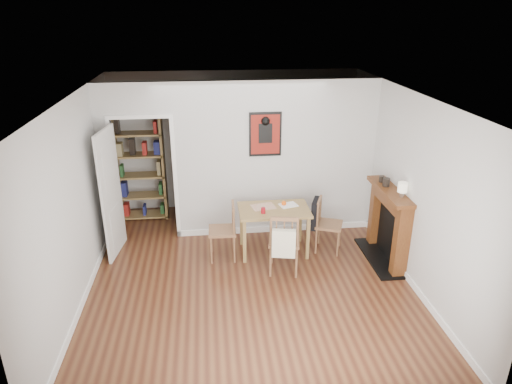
{
  "coord_description": "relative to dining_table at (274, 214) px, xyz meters",
  "views": [
    {
      "loc": [
        -0.53,
        -5.7,
        3.65
      ],
      "look_at": [
        0.17,
        0.6,
        1.06
      ],
      "focal_mm": 32.0,
      "sensor_mm": 36.0,
      "label": 1
    }
  ],
  "objects": [
    {
      "name": "bookshelf",
      "position": [
        -2.19,
        1.55,
        0.36
      ],
      "size": [
        0.86,
        0.34,
        2.05
      ],
      "color": "olive",
      "rests_on": "ground"
    },
    {
      "name": "dining_table",
      "position": [
        0.0,
        0.0,
        0.0
      ],
      "size": [
        1.09,
        0.7,
        0.74
      ],
      "color": "olive",
      "rests_on": "ground"
    },
    {
      "name": "chair_front",
      "position": [
        0.06,
        -0.59,
        -0.17
      ],
      "size": [
        0.57,
        0.61,
        0.96
      ],
      "color": "#8B5E40",
      "rests_on": "ground"
    },
    {
      "name": "mantel_lamp",
      "position": [
        1.7,
        -0.71,
        0.64
      ],
      "size": [
        0.14,
        0.14,
        0.22
      ],
      "color": "silver",
      "rests_on": "fireplace"
    },
    {
      "name": "notebook",
      "position": [
        0.24,
        0.1,
        0.1
      ],
      "size": [
        0.31,
        0.26,
        0.01
      ],
      "primitive_type": "cube",
      "rotation": [
        0.0,
        0.0,
        0.28
      ],
      "color": "white",
      "rests_on": "dining_table"
    },
    {
      "name": "ground",
      "position": [
        -0.45,
        -0.66,
        -0.66
      ],
      "size": [
        5.2,
        5.2,
        0.0
      ],
      "primitive_type": "plane",
      "color": "brown",
      "rests_on": "ground"
    },
    {
      "name": "placemat",
      "position": [
        -0.15,
        0.09,
        0.09
      ],
      "size": [
        0.4,
        0.33,
        0.0
      ],
      "primitive_type": "cube",
      "rotation": [
        0.0,
        0.0,
        0.2
      ],
      "color": "beige",
      "rests_on": "dining_table"
    },
    {
      "name": "room_shell",
      "position": [
        -0.36,
        0.69,
        0.64
      ],
      "size": [
        5.2,
        5.2,
        5.2
      ],
      "color": "silver",
      "rests_on": "ground"
    },
    {
      "name": "chair_left",
      "position": [
        -0.81,
        -0.1,
        -0.2
      ],
      "size": [
        0.47,
        0.47,
        0.91
      ],
      "color": "#8B5E40",
      "rests_on": "ground"
    },
    {
      "name": "ceramic_jar_b",
      "position": [
        1.64,
        -0.1,
        0.55
      ],
      "size": [
        0.08,
        0.08,
        0.1
      ],
      "primitive_type": "cylinder",
      "color": "black",
      "rests_on": "fireplace"
    },
    {
      "name": "orange_fruit",
      "position": [
        0.17,
        0.11,
        0.13
      ],
      "size": [
        0.08,
        0.08,
        0.08
      ],
      "primitive_type": "sphere",
      "color": "#EB550C",
      "rests_on": "dining_table"
    },
    {
      "name": "chair_right",
      "position": [
        0.86,
        -0.04,
        -0.2
      ],
      "size": [
        0.61,
        0.57,
        0.88
      ],
      "color": "#8B5E40",
      "rests_on": "ground"
    },
    {
      "name": "ceramic_jar_a",
      "position": [
        1.64,
        -0.28,
        0.57
      ],
      "size": [
        0.11,
        0.11,
        0.13
      ],
      "primitive_type": "cylinder",
      "color": "black",
      "rests_on": "fireplace"
    },
    {
      "name": "red_glass",
      "position": [
        -0.19,
        -0.14,
        0.13
      ],
      "size": [
        0.07,
        0.07,
        0.09
      ],
      "primitive_type": "cylinder",
      "color": "maroon",
      "rests_on": "dining_table"
    },
    {
      "name": "fireplace",
      "position": [
        1.7,
        -0.41,
        -0.04
      ],
      "size": [
        0.45,
        1.25,
        1.16
      ],
      "color": "brown",
      "rests_on": "ground"
    }
  ]
}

